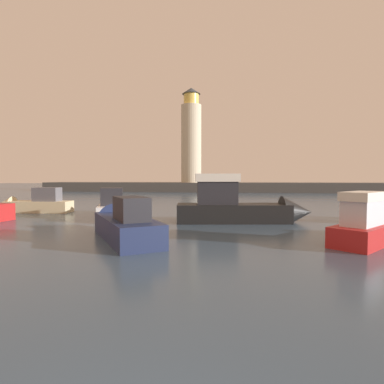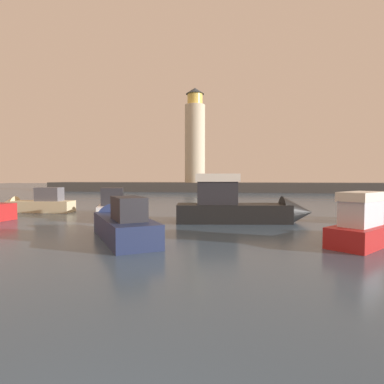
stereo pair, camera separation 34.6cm
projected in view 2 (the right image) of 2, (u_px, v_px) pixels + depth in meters
ground_plane at (224, 206)px, 30.71m from camera, size 220.00×220.00×0.00m
breakwater at (231, 187)px, 59.64m from camera, size 71.18×6.65×1.77m
lighthouse at (195, 138)px, 60.23m from camera, size 3.84×3.84×17.93m
motorboat_0 at (374, 226)px, 13.46m from camera, size 5.08×5.53×2.45m
motorboat_1 at (245, 207)px, 19.27m from camera, size 8.44×3.12×3.34m
motorboat_2 at (114, 207)px, 22.22m from camera, size 3.85×6.96×2.36m
motorboat_3 at (120, 223)px, 14.69m from camera, size 5.27×6.80×2.27m
motorboat_6 at (34, 204)px, 25.04m from camera, size 6.13×1.94×2.22m
mooring_buoy at (361, 211)px, 20.64m from camera, size 1.04×1.04×1.04m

